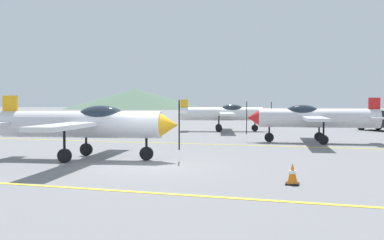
% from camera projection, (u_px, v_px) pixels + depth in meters
% --- Properties ---
extents(ground_plane, '(400.00, 400.00, 0.00)m').
position_uv_depth(ground_plane, '(145.00, 165.00, 14.70)').
color(ground_plane, slate).
extents(apron_line_near, '(80.00, 0.16, 0.01)m').
position_uv_depth(apron_line_near, '(80.00, 188.00, 10.63)').
color(apron_line_near, yellow).
rests_on(apron_line_near, ground_plane).
extents(apron_line_far, '(80.00, 0.16, 0.01)m').
position_uv_depth(apron_line_far, '(202.00, 144.00, 22.19)').
color(apron_line_far, yellow).
rests_on(apron_line_far, ground_plane).
extents(airplane_near, '(7.28, 8.34, 2.49)m').
position_uv_depth(airplane_near, '(87.00, 123.00, 16.14)').
color(airplane_near, silver).
rests_on(airplane_near, ground_plane).
extents(airplane_mid, '(7.26, 8.34, 2.49)m').
position_uv_depth(airplane_mid, '(313.00, 117.00, 22.97)').
color(airplane_mid, silver).
rests_on(airplane_mid, ground_plane).
extents(airplane_far, '(7.30, 8.30, 2.49)m').
position_uv_depth(airplane_far, '(225.00, 113.00, 32.60)').
color(airplane_far, white).
rests_on(airplane_far, ground_plane).
extents(car_sedan, '(4.03, 4.52, 1.62)m').
position_uv_depth(car_sedan, '(383.00, 120.00, 32.80)').
color(car_sedan, black).
rests_on(car_sedan, ground_plane).
extents(traffic_cone_side, '(0.36, 0.36, 0.59)m').
position_uv_depth(traffic_cone_side, '(292.00, 174.00, 11.13)').
color(traffic_cone_side, black).
rests_on(traffic_cone_side, ground_plane).
extents(hill_left, '(57.41, 57.41, 8.14)m').
position_uv_depth(hill_left, '(136.00, 99.00, 166.39)').
color(hill_left, '#4C6651').
rests_on(hill_left, ground_plane).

